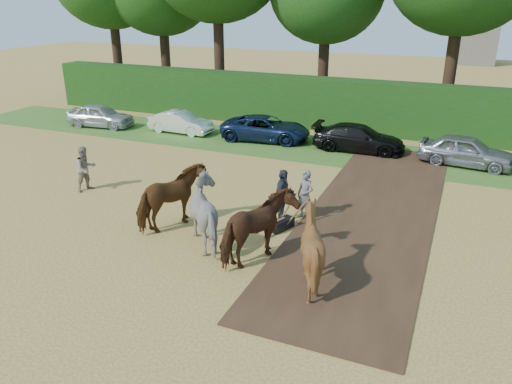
{
  "coord_description": "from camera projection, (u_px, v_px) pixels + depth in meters",
  "views": [
    {
      "loc": [
        4.15,
        -10.57,
        7.65
      ],
      "look_at": [
        -1.98,
        3.87,
        1.4
      ],
      "focal_mm": 35.0,
      "sensor_mm": 36.0,
      "label": 1
    }
  ],
  "objects": [
    {
      "name": "ground",
      "position": [
        268.0,
        300.0,
        13.37
      ],
      "size": [
        120.0,
        120.0,
        0.0
      ],
      "primitive_type": "plane",
      "color": "gold",
      "rests_on": "ground"
    },
    {
      "name": "earth_strip",
      "position": [
        373.0,
        211.0,
        18.81
      ],
      "size": [
        4.5,
        17.0,
        0.05
      ],
      "primitive_type": "cube",
      "color": "#472D1C",
      "rests_on": "ground"
    },
    {
      "name": "grass_verge",
      "position": [
        369.0,
        155.0,
        25.34
      ],
      "size": [
        50.0,
        5.0,
        0.03
      ],
      "primitive_type": "cube",
      "color": "#38601E",
      "rests_on": "ground"
    },
    {
      "name": "hedgerow",
      "position": [
        387.0,
        109.0,
        28.64
      ],
      "size": [
        46.0,
        1.6,
        3.0
      ],
      "primitive_type": "cube",
      "color": "#14380F",
      "rests_on": "ground"
    },
    {
      "name": "spectator_near",
      "position": [
        86.0,
        169.0,
        20.55
      ],
      "size": [
        0.98,
        1.1,
        1.88
      ],
      "primitive_type": "imported",
      "rotation": [
        0.0,
        0.0,
        1.23
      ],
      "color": "#B1A58B",
      "rests_on": "ground"
    },
    {
      "name": "spectator_far",
      "position": [
        283.0,
        196.0,
        17.71
      ],
      "size": [
        0.49,
        1.15,
        1.94
      ],
      "primitive_type": "imported",
      "rotation": [
        0.0,
        0.0,
        1.55
      ],
      "color": "#272C34",
      "rests_on": "ground"
    },
    {
      "name": "plough_team",
      "position": [
        237.0,
        220.0,
        15.51
      ],
      "size": [
        7.65,
        5.66,
        2.2
      ],
      "color": "#5B3816",
      "rests_on": "ground"
    },
    {
      "name": "parked_cars",
      "position": [
        381.0,
        143.0,
        24.99
      ],
      "size": [
        36.67,
        3.6,
        1.47
      ],
      "color": "silver",
      "rests_on": "ground"
    }
  ]
}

